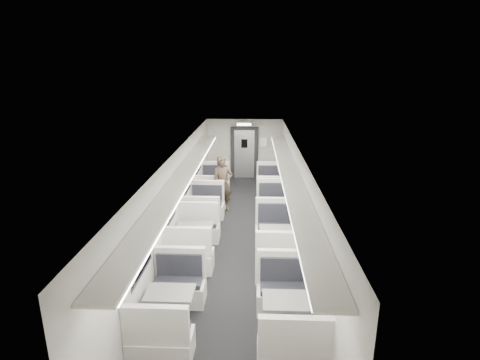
# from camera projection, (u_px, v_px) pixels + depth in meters

# --- Properties ---
(room) EXTENTS (3.24, 12.24, 2.64)m
(room) POSITION_uv_depth(u_px,v_px,m) (238.00, 199.00, 9.35)
(room) COLOR black
(room) RESTS_ON ground
(booth_left_a) EXTENTS (1.01, 2.05, 1.09)m
(booth_left_a) POSITION_uv_depth(u_px,v_px,m) (213.00, 189.00, 12.83)
(booth_left_a) COLOR beige
(booth_left_a) RESTS_ON room
(booth_left_b) EXTENTS (1.01, 2.05, 1.10)m
(booth_left_b) POSITION_uv_depth(u_px,v_px,m) (204.00, 215.00, 10.52)
(booth_left_b) COLOR beige
(booth_left_b) RESTS_ON room
(booth_left_c) EXTENTS (1.04, 2.11, 1.13)m
(booth_left_c) POSITION_uv_depth(u_px,v_px,m) (195.00, 239.00, 9.00)
(booth_left_c) COLOR beige
(booth_left_c) RESTS_ON room
(booth_left_d) EXTENTS (0.99, 2.00, 1.07)m
(booth_left_d) POSITION_uv_depth(u_px,v_px,m) (171.00, 309.00, 6.43)
(booth_left_d) COLOR beige
(booth_left_d) RESTS_ON room
(booth_right_a) EXTENTS (1.01, 2.04, 1.09)m
(booth_right_a) POSITION_uv_depth(u_px,v_px,m) (271.00, 189.00, 12.78)
(booth_right_a) COLOR beige
(booth_right_a) RESTS_ON room
(booth_right_b) EXTENTS (0.99, 2.02, 1.08)m
(booth_right_b) POSITION_uv_depth(u_px,v_px,m) (274.00, 212.00, 10.79)
(booth_right_b) COLOR beige
(booth_right_b) RESTS_ON room
(booth_right_c) EXTENTS (1.09, 2.22, 1.18)m
(booth_right_c) POSITION_uv_depth(u_px,v_px,m) (279.00, 244.00, 8.70)
(booth_right_c) COLOR beige
(booth_right_c) RESTS_ON room
(booth_right_d) EXTENTS (1.04, 2.10, 1.13)m
(booth_right_d) POSITION_uv_depth(u_px,v_px,m) (288.00, 318.00, 6.16)
(booth_right_d) COLOR beige
(booth_right_d) RESTS_ON room
(passenger) EXTENTS (0.73, 0.58, 1.75)m
(passenger) POSITION_uv_depth(u_px,v_px,m) (223.00, 184.00, 11.64)
(passenger) COLOR black
(passenger) RESTS_ON room
(window_a) EXTENTS (0.02, 1.18, 0.84)m
(window_a) POSITION_uv_depth(u_px,v_px,m) (198.00, 160.00, 12.62)
(window_a) COLOR black
(window_a) RESTS_ON room
(window_b) EXTENTS (0.02, 1.18, 0.84)m
(window_b) POSITION_uv_depth(u_px,v_px,m) (187.00, 179.00, 10.51)
(window_b) COLOR black
(window_b) RESTS_ON room
(window_c) EXTENTS (0.02, 1.18, 0.84)m
(window_c) POSITION_uv_depth(u_px,v_px,m) (170.00, 206.00, 8.40)
(window_c) COLOR black
(window_c) RESTS_ON room
(window_d) EXTENTS (0.02, 1.18, 0.84)m
(window_d) POSITION_uv_depth(u_px,v_px,m) (141.00, 253.00, 6.30)
(window_d) COLOR black
(window_d) RESTS_ON room
(luggage_rack_left) EXTENTS (0.46, 10.40, 0.09)m
(luggage_rack_left) POSITION_uv_depth(u_px,v_px,m) (185.00, 174.00, 8.90)
(luggage_rack_left) COLOR beige
(luggage_rack_left) RESTS_ON room
(luggage_rack_right) EXTENTS (0.46, 10.40, 0.09)m
(luggage_rack_right) POSITION_uv_depth(u_px,v_px,m) (290.00, 175.00, 8.81)
(luggage_rack_right) COLOR beige
(luggage_rack_right) RESTS_ON room
(vestibule_door) EXTENTS (1.10, 0.13, 2.10)m
(vestibule_door) POSITION_uv_depth(u_px,v_px,m) (244.00, 153.00, 15.07)
(vestibule_door) COLOR black
(vestibule_door) RESTS_ON room
(exit_sign) EXTENTS (0.62, 0.12, 0.16)m
(exit_sign) POSITION_uv_depth(u_px,v_px,m) (244.00, 124.00, 14.25)
(exit_sign) COLOR black
(exit_sign) RESTS_ON room
(wall_notice) EXTENTS (0.32, 0.02, 0.40)m
(wall_notice) POSITION_uv_depth(u_px,v_px,m) (263.00, 142.00, 14.90)
(wall_notice) COLOR white
(wall_notice) RESTS_ON room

